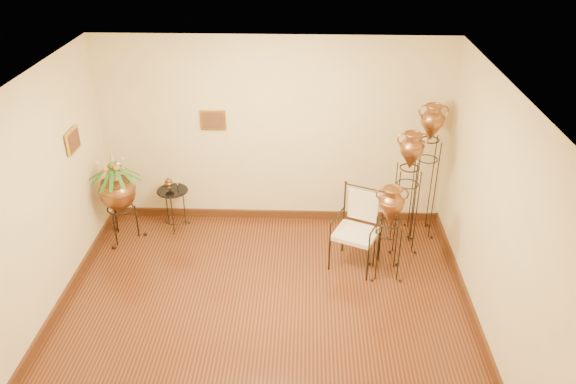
{
  "coord_description": "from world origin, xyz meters",
  "views": [
    {
      "loc": [
        0.47,
        -4.93,
        4.53
      ],
      "look_at": [
        0.25,
        1.3,
        1.1
      ],
      "focal_mm": 35.0,
      "sensor_mm": 36.0,
      "label": 1
    }
  ],
  "objects_px": {
    "planter_urn": "(117,189)",
    "armchair": "(356,231)",
    "amphora_tall": "(426,170)",
    "side_table": "(174,208)",
    "amphora_mid": "(407,191)"
  },
  "relations": [
    {
      "from": "side_table",
      "to": "planter_urn",
      "type": "bearing_deg",
      "value": -155.04
    },
    {
      "from": "side_table",
      "to": "armchair",
      "type": "bearing_deg",
      "value": -18.47
    },
    {
      "from": "amphora_mid",
      "to": "side_table",
      "type": "xyz_separation_m",
      "value": [
        -3.3,
        0.38,
        -0.56
      ]
    },
    {
      "from": "amphora_mid",
      "to": "side_table",
      "type": "distance_m",
      "value": 3.37
    },
    {
      "from": "side_table",
      "to": "amphora_mid",
      "type": "bearing_deg",
      "value": -6.63
    },
    {
      "from": "side_table",
      "to": "amphora_tall",
      "type": "bearing_deg",
      "value": -0.01
    },
    {
      "from": "planter_urn",
      "to": "armchair",
      "type": "relative_size",
      "value": 1.33
    },
    {
      "from": "planter_urn",
      "to": "side_table",
      "type": "xyz_separation_m",
      "value": [
        0.69,
        0.32,
        -0.48
      ]
    },
    {
      "from": "amphora_tall",
      "to": "planter_urn",
      "type": "height_order",
      "value": "amphora_tall"
    },
    {
      "from": "planter_urn",
      "to": "amphora_mid",
      "type": "bearing_deg",
      "value": -0.92
    },
    {
      "from": "planter_urn",
      "to": "armchair",
      "type": "xyz_separation_m",
      "value": [
        3.29,
        -0.55,
        -0.26
      ]
    },
    {
      "from": "amphora_mid",
      "to": "planter_urn",
      "type": "bearing_deg",
      "value": 179.08
    },
    {
      "from": "amphora_tall",
      "to": "planter_urn",
      "type": "relative_size",
      "value": 1.38
    },
    {
      "from": "amphora_mid",
      "to": "planter_urn",
      "type": "height_order",
      "value": "amphora_mid"
    },
    {
      "from": "amphora_tall",
      "to": "planter_urn",
      "type": "xyz_separation_m",
      "value": [
        -4.3,
        -0.32,
        -0.21
      ]
    }
  ]
}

